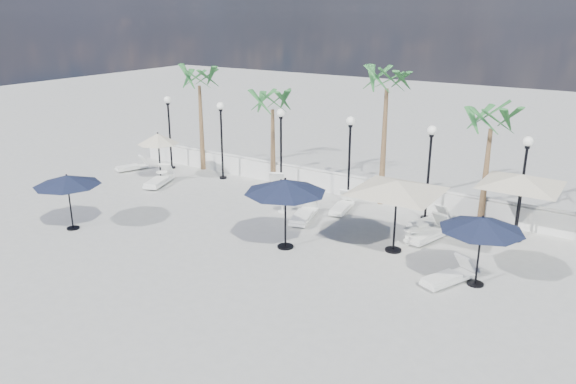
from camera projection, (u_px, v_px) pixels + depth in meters
The scene contains 29 objects.
ground at pixel (262, 256), 19.38m from camera, with size 100.00×100.00×0.00m, color #999A95.
balustrade at pixel (358, 187), 25.23m from camera, with size 26.00×0.30×1.01m.
lamppost_0 at pixel (169, 122), 29.20m from camera, with size 0.36×0.36×3.84m.
lamppost_1 at pixel (221, 130), 27.40m from camera, with size 0.36×0.36×3.84m.
lamppost_2 at pixel (281, 138), 25.60m from camera, with size 0.36×0.36×3.84m.
lamppost_3 at pixel (350, 148), 23.80m from camera, with size 0.36×0.36×3.84m.
lamppost_4 at pixel (430, 160), 22.00m from camera, with size 0.36×0.36×3.84m.
lamppost_5 at pixel (524, 173), 20.19m from camera, with size 0.36×0.36×3.84m.
palm_0 at pixel (199, 83), 28.43m from camera, with size 2.60×2.60×5.50m.
palm_1 at pixel (273, 106), 26.36m from camera, with size 2.60×2.60×4.70m.
palm_2 at pixel (387, 86), 23.00m from camera, with size 2.60×2.60×6.10m.
palm_3 at pixel (491, 125), 21.15m from camera, with size 2.60×2.60×4.90m.
lounger_0 at pixel (132, 166), 29.55m from camera, with size 1.13×1.80×0.64m.
lounger_1 at pixel (159, 180), 27.04m from camera, with size 1.35×2.23×0.80m.
lounger_2 at pixel (273, 190), 25.54m from camera, with size 1.43×2.25×0.80m.
lounger_3 at pixel (304, 214), 22.54m from camera, with size 1.22×2.22×0.79m.
lounger_4 at pixel (430, 221), 21.87m from camera, with size 1.30×1.94×0.70m.
lounger_5 at pixel (342, 206), 23.54m from camera, with size 0.92×1.93×0.69m.
lounger_6 at pixel (429, 233), 20.63m from camera, with size 1.22×2.20×0.79m.
lounger_7 at pixel (448, 276), 17.37m from camera, with size 1.32×1.97×0.71m.
side_table_0 at pixel (162, 176), 27.47m from camera, with size 0.55×0.55×0.54m.
side_table_1 at pixel (282, 205), 23.52m from camera, with size 0.50×0.50×0.48m.
side_table_2 at pixel (411, 235), 20.28m from camera, with size 0.57×0.57×0.55m.
parasol_navy_left at pixel (67, 181), 21.15m from camera, with size 2.51×2.51×2.22m.
parasol_navy_mid at pixel (285, 186), 19.35m from camera, with size 2.91×2.91×2.60m.
parasol_navy_right at pixel (482, 224), 16.73m from camera, with size 2.55×2.55×2.29m.
parasol_cream_sq_a at pixel (398, 181), 18.97m from camera, with size 5.68×5.68×2.79m.
parasol_cream_sq_b at pixel (522, 175), 19.95m from camera, with size 5.39×5.39×2.70m.
parasol_cream_small at pixel (158, 139), 27.16m from camera, with size 2.00×2.00×2.45m.
Camera 1 is at (10.37, -14.41, 8.13)m, focal length 35.00 mm.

